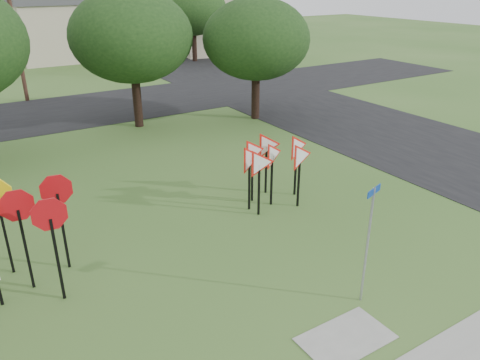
% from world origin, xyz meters
% --- Properties ---
extents(ground, '(140.00, 140.00, 0.00)m').
position_xyz_m(ground, '(0.00, 0.00, 0.00)').
color(ground, '#345A22').
extents(street_right, '(8.00, 50.00, 0.02)m').
position_xyz_m(street_right, '(12.00, 10.00, 0.01)').
color(street_right, black).
rests_on(street_right, ground).
extents(street_far, '(60.00, 8.00, 0.02)m').
position_xyz_m(street_far, '(0.00, 20.00, 0.01)').
color(street_far, black).
rests_on(street_far, ground).
extents(curb_pad, '(2.00, 1.20, 0.02)m').
position_xyz_m(curb_pad, '(0.00, -2.40, 0.01)').
color(curb_pad, gray).
rests_on(curb_pad, ground).
extents(street_name_sign, '(0.59, 0.21, 2.98)m').
position_xyz_m(street_name_sign, '(1.24, -1.61, 1.71)').
color(street_name_sign, '#9C9FA4').
rests_on(street_name_sign, ground).
extents(stop_sign_cluster, '(2.54, 2.11, 2.71)m').
position_xyz_m(stop_sign_cluster, '(-5.27, 3.20, 1.99)').
color(stop_sign_cluster, black).
rests_on(stop_sign_cluster, ground).
extents(yield_sign_cluster, '(3.02, 1.72, 2.33)m').
position_xyz_m(yield_sign_cluster, '(2.48, 3.89, 1.72)').
color(yield_sign_cluster, black).
rests_on(yield_sign_cluster, ground).
extents(far_pole_a, '(1.40, 0.24, 9.00)m').
position_xyz_m(far_pole_a, '(-2.00, 24.00, 4.60)').
color(far_pole_a, '#472C20').
rests_on(far_pole_a, ground).
extents(far_pole_b, '(1.40, 0.24, 8.50)m').
position_xyz_m(far_pole_b, '(6.00, 28.00, 4.35)').
color(far_pole_b, '#472C20').
rests_on(far_pole_b, ground).
extents(house_mid, '(8.40, 8.40, 6.20)m').
position_xyz_m(house_mid, '(4.00, 40.00, 3.15)').
color(house_mid, '#C0B49A').
rests_on(house_mid, ground).
extents(house_right, '(8.30, 8.30, 7.20)m').
position_xyz_m(house_right, '(18.00, 36.00, 3.65)').
color(house_right, '#C0B49A').
rests_on(house_right, ground).
extents(tree_near_mid, '(6.00, 6.00, 6.80)m').
position_xyz_m(tree_near_mid, '(2.00, 15.00, 4.54)').
color(tree_near_mid, black).
rests_on(tree_near_mid, ground).
extents(tree_near_right, '(5.60, 5.60, 6.33)m').
position_xyz_m(tree_near_right, '(8.00, 13.00, 4.22)').
color(tree_near_right, black).
rests_on(tree_near_right, ground).
extents(tree_far_right, '(6.00, 6.00, 6.80)m').
position_xyz_m(tree_far_right, '(14.00, 32.00, 4.54)').
color(tree_far_right, black).
rests_on(tree_far_right, ground).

